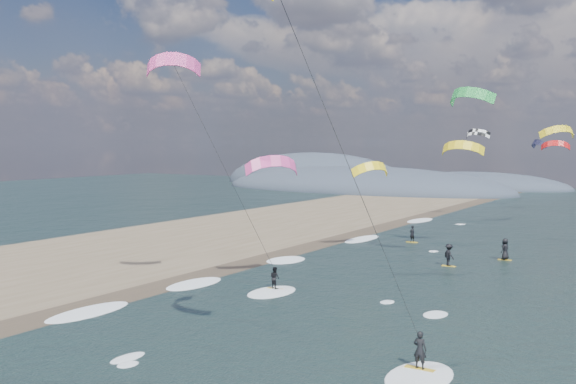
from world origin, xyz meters
The scene contains 9 objects.
ground centered at (0.00, 0.00, 0.00)m, with size 260.00×260.00×0.00m, color black.
sand_strip centered at (-24.00, 10.00, 0.00)m, with size 26.00×240.00×0.00m, color brown.
wet_sand_strip centered at (-12.00, 10.00, 0.00)m, with size 3.00×240.00×0.00m, color #382D23.
coastal_hills centered at (-44.84, 107.86, 0.00)m, with size 80.00×41.00×15.00m.
kitesurfer_near_a centered at (5.59, 2.49, 13.27)m, with size 7.78×9.18×17.47m.
kitesurfer_near_b centered at (-7.28, 12.50, 9.88)m, with size 6.86×8.82×15.73m.
far_kitesurfers centered at (2.16, 33.99, 0.90)m, with size 11.23×10.96×1.83m.
bg_kite_field centered at (-0.45, 48.89, 10.33)m, with size 15.02×68.94×7.30m.
shoreline_surf centered at (-10.80, 14.75, 0.00)m, with size 2.40×79.40×0.11m.
Camera 1 is at (18.53, -18.41, 9.79)m, focal length 40.00 mm.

